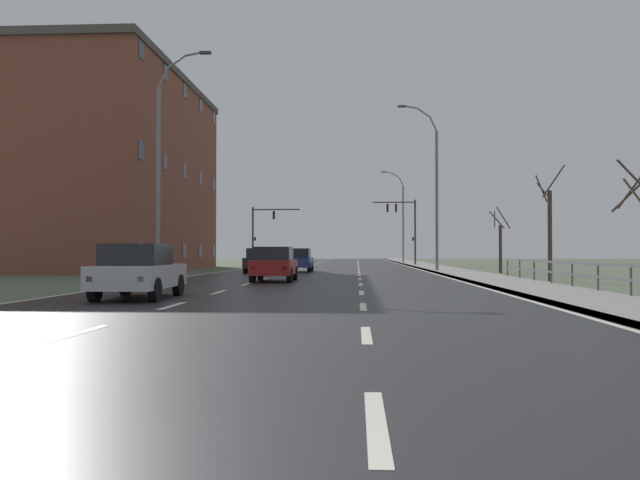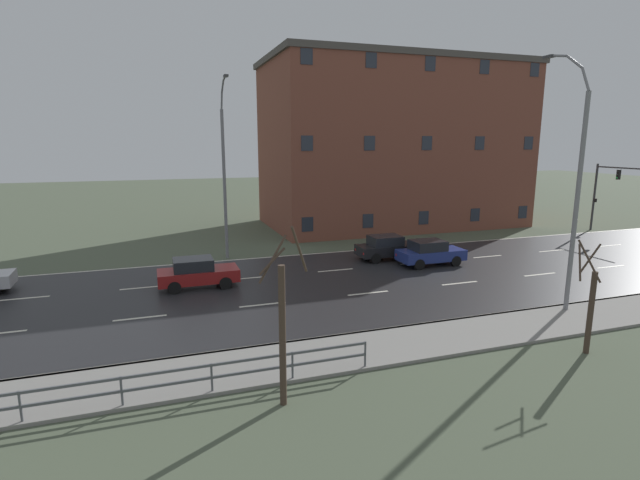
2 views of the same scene
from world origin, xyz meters
name	(u,v)px [view 1 (image 1 of 2)]	position (x,y,z in m)	size (l,w,h in m)	color
ground_plane	(329,270)	(0.00, 48.00, -0.06)	(160.00, 160.00, 0.12)	#4C5642
road_asphalt_strip	(334,266)	(0.00, 60.00, 0.01)	(14.00, 120.00, 0.03)	#232326
sidewalk_right	(422,265)	(8.43, 60.00, 0.06)	(3.00, 120.00, 0.12)	gray
guardrail	(598,272)	(9.85, 18.28, 0.70)	(0.07, 25.24, 1.00)	#515459
street_lamp_foreground	(640,25)	(7.45, 9.36, 5.57)	(2.52, 0.24, 11.38)	slate
street_lamp_midground	(434,190)	(7.43, 41.72, 5.54)	(2.73, 0.24, 11.36)	slate
street_lamp_distant	(402,218)	(7.43, 74.08, 5.27)	(2.64, 0.24, 10.80)	slate
street_lamp_left_bank	(162,168)	(-7.43, 28.78, 5.50)	(2.72, 0.24, 11.27)	slate
traffic_signal_right	(405,221)	(6.94, 61.71, 4.36)	(4.24, 0.36, 6.47)	#38383A
traffic_signal_left	(261,227)	(-7.06, 60.23, 3.74)	(4.66, 0.36, 5.70)	#38383A
car_distant	(261,260)	(-3.90, 38.60, 0.80)	(1.86, 4.11, 1.57)	black
car_mid_centre	(139,271)	(-4.02, 15.30, 0.80)	(1.92, 4.14, 1.57)	#B7B7BC
car_far_left	(274,264)	(-1.53, 26.37, 0.80)	(1.86, 4.11, 1.57)	maroon
car_far_right	(298,260)	(-1.70, 40.40, 0.80)	(1.84, 4.10, 1.57)	navy
brick_building	(107,173)	(-16.61, 45.26, 7.26)	(12.09, 22.83, 14.51)	brown
bare_tree_mid	(549,230)	(11.06, 27.74, 2.35)	(1.33, 1.37, 5.39)	#423328
bare_tree_far	(500,245)	(11.22, 38.94, 1.80)	(1.29, 1.22, 4.17)	#423328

